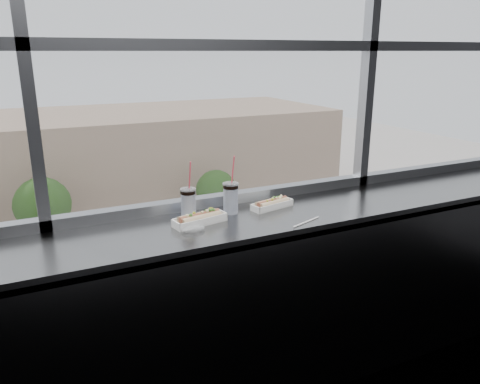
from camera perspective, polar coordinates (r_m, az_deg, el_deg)
name	(u,v)px	position (r m, az deg, el deg)	size (l,w,h in m)	color
wall_back_lower	(227,286)	(3.01, -1.62, -11.39)	(6.00, 6.00, 0.00)	black
counter	(246,223)	(2.56, 0.79, -3.75)	(6.00, 0.55, 0.06)	gray
counter_fascia	(267,329)	(2.60, 3.34, -16.36)	(6.00, 0.04, 1.04)	gray
hotdog_tray_left	(200,218)	(2.46, -4.92, -3.24)	(0.30, 0.15, 0.07)	white
hotdog_tray_right	(272,204)	(2.70, 3.94, -1.43)	(0.27, 0.14, 0.06)	white
soda_cup_left	(188,202)	(2.52, -6.32, -1.23)	(0.09, 0.09, 0.32)	white
soda_cup_right	(231,196)	(2.59, -1.14, -0.55)	(0.09, 0.09, 0.33)	white
loose_straw	(306,222)	(2.50, 8.08, -3.63)	(0.01, 0.01, 0.21)	white
wrapper	(193,228)	(2.38, -5.75, -4.41)	(0.11, 0.08, 0.03)	silver
plaza_ground	(39,195)	(47.73, -23.29, -0.36)	(120.00, 120.00, 0.00)	beige
street_asphalt	(67,319)	(25.91, -20.32, -14.31)	(80.00, 10.00, 0.06)	black
far_sidewalk	(53,258)	(33.08, -21.79, -7.51)	(80.00, 6.00, 0.04)	beige
far_building	(37,166)	(41.42, -23.50, 2.90)	(50.00, 14.00, 8.00)	tan
car_near_d	(246,302)	(23.79, 0.74, -13.32)	(5.82, 2.42, 1.94)	silver
car_near_c	(57,346)	(21.86, -21.45, -17.06)	(6.87, 2.86, 2.29)	maroon
car_far_b	(90,262)	(29.12, -17.86, -8.17)	(6.10, 2.54, 2.03)	maroon
car_far_c	(250,233)	(31.93, 1.27, -5.03)	(6.19, 2.58, 2.06)	silver
car_near_e	(329,281)	(26.11, 10.82, -10.64)	(6.02, 2.51, 2.01)	#4F4993
pedestrian_c	(141,226)	(34.31, -11.95, -4.03)	(0.83, 0.62, 1.87)	#66605B
pedestrian_b	(8,252)	(32.72, -26.44, -6.53)	(0.84, 0.63, 1.90)	#66605B
pedestrian_d	(174,222)	(34.58, -8.06, -3.59)	(0.87, 0.65, 1.95)	#66605B
tree_center	(43,205)	(31.81, -22.93, -1.47)	(3.51, 3.51, 5.48)	#47382B
tree_right	(216,190)	(34.36, -2.93, 0.23)	(2.99, 2.99, 4.68)	#47382B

